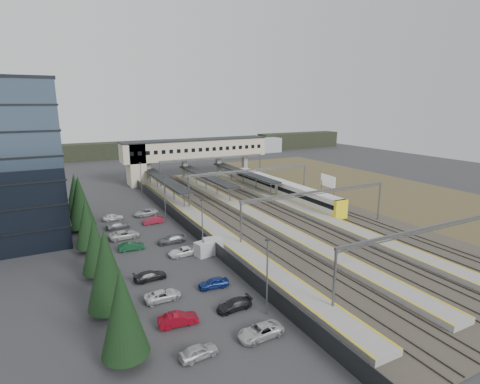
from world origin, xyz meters
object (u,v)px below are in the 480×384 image
relay_cabin_far (203,249)px  billboard (328,182)px  relay_cabin_near (213,246)px  train (282,189)px  footbridge (187,152)px

relay_cabin_far → billboard: size_ratio=0.46×
relay_cabin_near → train: size_ratio=0.08×
train → footbridge: bearing=113.7°
relay_cabin_near → train: (26.54, 22.02, 0.89)m
relay_cabin_far → footbridge: footbridge is taller
train → billboard: 11.49m
billboard → train: bearing=169.6°
relay_cabin_near → train: 34.50m
relay_cabin_near → train: train is taller
footbridge → relay_cabin_near: bearing=-105.9°
footbridge → billboard: bearing=-51.9°
train → relay_cabin_near: bearing=-140.3°
relay_cabin_far → train: (28.03, 22.28, 1.00)m
relay_cabin_far → footbridge: size_ratio=0.06×
relay_cabin_far → footbridge: 53.14m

